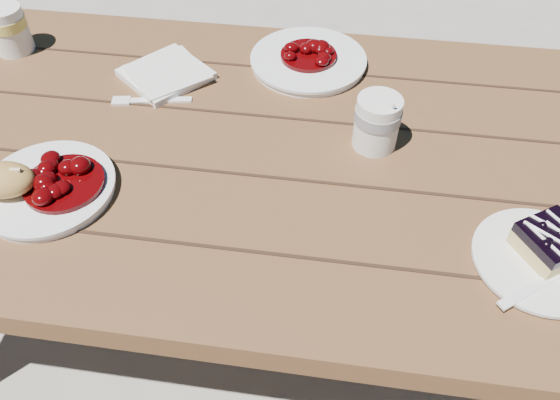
# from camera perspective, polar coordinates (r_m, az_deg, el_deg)

# --- Properties ---
(ground) EXTENTS (60.00, 60.00, 0.00)m
(ground) POSITION_cam_1_polar(r_m,az_deg,el_deg) (1.59, -0.38, -14.84)
(ground) COLOR #9D988E
(ground) RESTS_ON ground
(picnic_table) EXTENTS (2.00, 1.55, 0.75)m
(picnic_table) POSITION_cam_1_polar(r_m,az_deg,el_deg) (1.10, -0.53, -0.57)
(picnic_table) COLOR brown
(picnic_table) RESTS_ON ground
(main_plate) EXTENTS (0.22, 0.22, 0.02)m
(main_plate) POSITION_cam_1_polar(r_m,az_deg,el_deg) (0.98, -23.09, 1.04)
(main_plate) COLOR white
(main_plate) RESTS_ON picnic_table
(goulash_stew) EXTENTS (0.13, 0.13, 0.04)m
(goulash_stew) POSITION_cam_1_polar(r_m,az_deg,el_deg) (0.95, -21.90, 2.29)
(goulash_stew) COLOR #4D0204
(goulash_stew) RESTS_ON main_plate
(bread_roll) EXTENTS (0.11, 0.08, 0.05)m
(bread_roll) POSITION_cam_1_polar(r_m,az_deg,el_deg) (0.97, -26.98, 1.90)
(bread_roll) COLOR tan
(bread_roll) RESTS_ON main_plate
(dessert_plate) EXTENTS (0.19, 0.19, 0.01)m
(dessert_plate) POSITION_cam_1_polar(r_m,az_deg,el_deg) (0.90, 25.46, -5.76)
(dessert_plate) COLOR white
(dessert_plate) RESTS_ON picnic_table
(blueberry_cake) EXTENTS (0.11, 0.11, 0.05)m
(blueberry_cake) POSITION_cam_1_polar(r_m,az_deg,el_deg) (0.89, 26.49, -3.94)
(blueberry_cake) COLOR #D8C576
(blueberry_cake) RESTS_ON dessert_plate
(fork_dessert) EXTENTS (0.14, 0.12, 0.00)m
(fork_dessert) POSITION_cam_1_polar(r_m,az_deg,el_deg) (0.85, 24.94, -8.30)
(fork_dessert) COLOR white
(fork_dessert) RESTS_ON dessert_plate
(coffee_cup) EXTENTS (0.08, 0.08, 0.10)m
(coffee_cup) POSITION_cam_1_polar(r_m,az_deg,el_deg) (0.97, 10.08, 7.96)
(coffee_cup) COLOR white
(coffee_cup) RESTS_ON picnic_table
(napkin_stack) EXTENTS (0.21, 0.21, 0.01)m
(napkin_stack) POSITION_cam_1_polar(r_m,az_deg,el_deg) (1.17, -11.83, 12.75)
(napkin_stack) COLOR white
(napkin_stack) RESTS_ON picnic_table
(fork_table) EXTENTS (0.16, 0.05, 0.00)m
(fork_table) POSITION_cam_1_polar(r_m,az_deg,el_deg) (1.11, -12.46, 10.17)
(fork_table) COLOR white
(fork_table) RESTS_ON picnic_table
(second_plate) EXTENTS (0.24, 0.24, 0.02)m
(second_plate) POSITION_cam_1_polar(r_m,az_deg,el_deg) (1.19, 2.97, 14.31)
(second_plate) COLOR white
(second_plate) RESTS_ON picnic_table
(second_stew) EXTENTS (0.12, 0.12, 0.04)m
(second_stew) POSITION_cam_1_polar(r_m,az_deg,el_deg) (1.17, 3.03, 15.49)
(second_stew) COLOR #4D0204
(second_stew) RESTS_ON second_plate
(second_cup) EXTENTS (0.08, 0.08, 0.10)m
(second_cup) POSITION_cam_1_polar(r_m,az_deg,el_deg) (1.34, -26.46, 15.65)
(second_cup) COLOR white
(second_cup) RESTS_ON picnic_table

